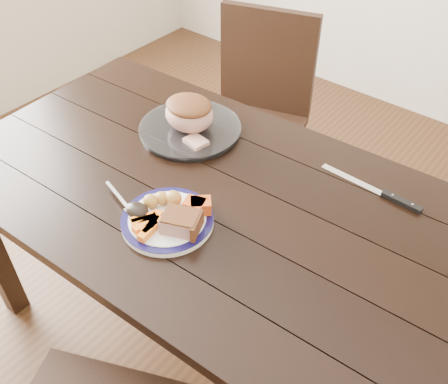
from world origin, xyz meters
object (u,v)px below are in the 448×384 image
Objects in this scene: serving_platter at (190,130)px; roast_joint at (189,114)px; dinner_plate at (168,221)px; fork at (123,202)px; pork_slice at (181,222)px; dining_table at (208,212)px; chair_far at (257,109)px; carving_knife at (389,196)px.

roast_joint is at bearing 0.00° from serving_platter.
fork reaches higher than dinner_plate.
roast_joint reaches higher than dinner_plate.
pork_slice reaches higher than serving_platter.
pork_slice reaches higher than fork.
dining_table is 0.82m from chair_far.
carving_knife reaches higher than dining_table.
chair_far is 1.03m from pork_slice.
chair_far is 1.00m from dinner_plate.
dining_table is 9.83× the size of roast_joint.
pork_slice is 0.54× the size of fork.
pork_slice is (0.06, -0.18, 0.13)m from dining_table.
chair_far is 3.68× the size of dinner_plate.
fork is (0.10, -0.39, 0.01)m from serving_platter.
dining_table is at bearing 72.10° from fork.
chair_far is 2.80× the size of serving_platter.
dinner_plate is 0.14m from fork.
roast_joint is (0.11, -0.55, 0.30)m from chair_far.
serving_platter is at bearing 119.59° from fork.
chair_far is 0.61m from serving_platter.
dining_table is 0.53m from carving_knife.
fork reaches higher than serving_platter.
fork is at bearing -75.88° from roast_joint.
serving_platter is at bearing -168.13° from carving_knife.
serving_platter is (0.11, -0.55, 0.23)m from chair_far.
dining_table is 17.20× the size of pork_slice.
pork_slice is 0.46m from roast_joint.
fork is 1.05× the size of roast_joint.
carving_knife is (0.43, 0.30, 0.10)m from dining_table.
carving_knife is at bearing 57.53° from fork.
dinner_plate is at bearing 29.03° from fork.
dining_table is 4.95× the size of serving_platter.
serving_platter reaches higher than dining_table.
dining_table is 0.27m from fork.
chair_far is 9.72× the size of pork_slice.
pork_slice is at bearing 23.87° from fork.
dinner_plate is 0.43m from serving_platter.
fork is (0.21, -0.94, 0.25)m from chair_far.
pork_slice is at bearing -125.84° from carving_knife.
serving_platter is (-0.23, 0.19, 0.10)m from dining_table.
serving_platter is 1.98× the size of roast_joint.
pork_slice is 0.30× the size of carving_knife.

